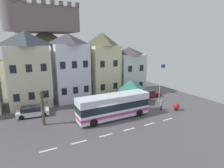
# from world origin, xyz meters

# --- Properties ---
(ground_plane) EXTENTS (40.00, 60.00, 0.07)m
(ground_plane) POSITION_xyz_m (0.00, -0.00, -0.03)
(ground_plane) COLOR #504D50
(townhouse_01) EXTENTS (5.94, 5.55, 11.54)m
(townhouse_01) POSITION_xyz_m (-7.83, 11.74, 5.77)
(townhouse_01) COLOR beige
(townhouse_01) RESTS_ON ground_plane
(townhouse_02) EXTENTS (5.47, 6.51, 11.29)m
(townhouse_02) POSITION_xyz_m (-1.27, 12.22, 5.65)
(townhouse_02) COLOR silver
(townhouse_02) RESTS_ON ground_plane
(townhouse_03) EXTENTS (5.01, 5.69, 11.57)m
(townhouse_03) POSITION_xyz_m (4.83, 11.81, 5.79)
(townhouse_03) COLOR beige
(townhouse_03) RESTS_ON ground_plane
(townhouse_04) EXTENTS (5.17, 5.12, 8.94)m
(townhouse_04) POSITION_xyz_m (10.47, 11.53, 4.47)
(townhouse_04) COLOR silver
(townhouse_04) RESTS_ON ground_plane
(hilltop_castle) EXTENTS (36.38, 36.38, 20.65)m
(hilltop_castle) POSITION_xyz_m (-1.93, 32.47, 7.28)
(hilltop_castle) COLOR #6F6E55
(hilltop_castle) RESTS_ON ground_plane
(transit_bus) EXTENTS (9.89, 2.64, 3.18)m
(transit_bus) POSITION_xyz_m (1.46, 1.01, 1.60)
(transit_bus) COLOR white
(transit_bus) RESTS_ON ground_plane
(bus_shelter) EXTENTS (3.60, 3.60, 3.92)m
(bus_shelter) POSITION_xyz_m (6.93, 5.27, 3.14)
(bus_shelter) COLOR #473D33
(bus_shelter) RESTS_ON ground_plane
(parked_car_00) EXTENTS (4.31, 2.25, 1.40)m
(parked_car_00) POSITION_xyz_m (-8.06, 6.65, 0.68)
(parked_car_00) COLOR silver
(parked_car_00) RESTS_ON ground_plane
(parked_car_01) EXTENTS (4.69, 2.24, 1.27)m
(parked_car_01) POSITION_xyz_m (11.38, 6.42, 0.63)
(parked_car_01) COLOR maroon
(parked_car_01) RESTS_ON ground_plane
(parked_car_02) EXTENTS (4.56, 1.93, 1.35)m
(parked_car_02) POSITION_xyz_m (5.67, 6.90, 0.66)
(parked_car_02) COLOR maroon
(parked_car_02) RESTS_ON ground_plane
(pedestrian_00) EXTENTS (0.28, 0.28, 1.63)m
(pedestrian_00) POSITION_xyz_m (8.32, 3.02, 0.93)
(pedestrian_00) COLOR black
(pedestrian_00) RESTS_ON ground_plane
(pedestrian_01) EXTENTS (0.34, 0.32, 1.55)m
(pedestrian_01) POSITION_xyz_m (6.67, 3.06, 0.88)
(pedestrian_01) COLOR #38332D
(pedestrian_01) RESTS_ON ground_plane
(pedestrian_02) EXTENTS (0.35, 0.36, 1.54)m
(pedestrian_02) POSITION_xyz_m (9.08, 0.27, 0.86)
(pedestrian_02) COLOR #2D2D38
(pedestrian_02) RESTS_ON ground_plane
(public_bench) EXTENTS (1.58, 0.48, 0.87)m
(public_bench) POSITION_xyz_m (6.76, 7.70, 0.47)
(public_bench) COLOR #473828
(public_bench) RESTS_ON ground_plane
(flagpole) EXTENTS (0.95, 0.10, 6.39)m
(flagpole) POSITION_xyz_m (11.51, 3.38, 3.74)
(flagpole) COLOR silver
(flagpole) RESTS_ON ground_plane
(harbour_buoy) EXTENTS (0.91, 0.91, 1.16)m
(harbour_buoy) POSITION_xyz_m (10.97, -0.85, 0.65)
(harbour_buoy) COLOR black
(harbour_buoy) RESTS_ON ground_plane
(bare_tree_00) EXTENTS (1.51, 1.61, 4.37)m
(bare_tree_00) POSITION_xyz_m (-7.05, 3.09, 2.24)
(bare_tree_00) COLOR brown
(bare_tree_00) RESTS_ON ground_plane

